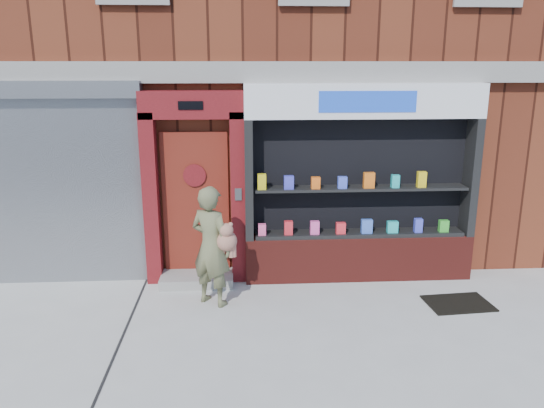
{
  "coord_description": "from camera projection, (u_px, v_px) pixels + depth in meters",
  "views": [
    {
      "loc": [
        -0.05,
        -5.9,
        3.27
      ],
      "look_at": [
        0.36,
        1.0,
        1.43
      ],
      "focal_mm": 35.0,
      "sensor_mm": 36.0,
      "label": 1
    }
  ],
  "objects": [
    {
      "name": "ground",
      "position": [
        248.0,
        337.0,
        6.54
      ],
      "size": [
        80.0,
        80.0,
        0.0
      ],
      "primitive_type": "plane",
      "color": "#9E9E99",
      "rests_on": "ground"
    },
    {
      "name": "building",
      "position": [
        241.0,
        28.0,
        11.29
      ],
      "size": [
        12.0,
        8.16,
        8.0
      ],
      "color": "#4F1E12",
      "rests_on": "ground"
    },
    {
      "name": "shutter_bay",
      "position": [
        40.0,
        173.0,
        7.78
      ],
      "size": [
        3.1,
        0.3,
        3.04
      ],
      "color": "gray",
      "rests_on": "ground"
    },
    {
      "name": "red_door_bay",
      "position": [
        195.0,
        189.0,
        7.91
      ],
      "size": [
        1.52,
        0.58,
        2.9
      ],
      "color": "#540E12",
      "rests_on": "ground"
    },
    {
      "name": "pharmacy_bay",
      "position": [
        360.0,
        193.0,
        8.04
      ],
      "size": [
        3.5,
        0.41,
        3.0
      ],
      "color": "maroon",
      "rests_on": "ground"
    },
    {
      "name": "woman",
      "position": [
        212.0,
        246.0,
        7.26
      ],
      "size": [
        0.74,
        0.68,
        1.69
      ],
      "color": "#5F6140",
      "rests_on": "ground"
    },
    {
      "name": "doormat",
      "position": [
        458.0,
        303.0,
        7.44
      ],
      "size": [
        0.93,
        0.69,
        0.02
      ],
      "primitive_type": "cube",
      "rotation": [
        0.0,
        0.0,
        0.08
      ],
      "color": "black",
      "rests_on": "ground"
    }
  ]
}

